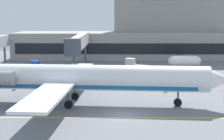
{
  "coord_description": "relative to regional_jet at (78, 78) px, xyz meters",
  "views": [
    {
      "loc": [
        -0.89,
        -32.8,
        10.19
      ],
      "look_at": [
        -1.36,
        10.01,
        3.0
      ],
      "focal_mm": 52.93,
      "sensor_mm": 36.0,
      "label": 1
    }
  ],
  "objects": [
    {
      "name": "ground",
      "position": [
        5.13,
        -4.05,
        -3.15
      ],
      "size": [
        120.0,
        120.0,
        0.11
      ],
      "color": "slate"
    },
    {
      "name": "safety_cone_delta",
      "position": [
        -9.66,
        6.97,
        -2.85
      ],
      "size": [
        0.47,
        0.47,
        0.55
      ],
      "color": "orange",
      "rests_on": "ground"
    },
    {
      "name": "belt_loader",
      "position": [
        -10.53,
        23.84,
        -2.25
      ],
      "size": [
        2.49,
        3.62,
        1.83
      ],
      "color": "#1E4CB2",
      "rests_on": "ground"
    },
    {
      "name": "jet_bridge_east",
      "position": [
        -2.35,
        23.45,
        2.12
      ],
      "size": [
        2.4,
        23.48,
        6.59
      ],
      "color": "silver",
      "rests_on": "ground"
    },
    {
      "name": "safety_cone_bravo",
      "position": [
        -12.25,
        8.97,
        -2.85
      ],
      "size": [
        0.47,
        0.47,
        0.55
      ],
      "color": "orange",
      "rests_on": "ground"
    },
    {
      "name": "fuel_tank",
      "position": [
        17.59,
        26.46,
        -1.76
      ],
      "size": [
        6.34,
        2.16,
        2.37
      ],
      "color": "white",
      "rests_on": "ground"
    },
    {
      "name": "pushback_tractor",
      "position": [
        7.66,
        23.48,
        -2.1
      ],
      "size": [
        4.26,
        2.97,
        2.21
      ],
      "color": "silver",
      "rests_on": "ground"
    },
    {
      "name": "baggage_tug",
      "position": [
        -0.61,
        11.51,
        -2.12
      ],
      "size": [
        3.09,
        3.73,
        2.16
      ],
      "color": "#19389E",
      "rests_on": "ground"
    },
    {
      "name": "safety_cone_alpha",
      "position": [
        10.9,
        6.06,
        -2.85
      ],
      "size": [
        0.47,
        0.47,
        0.55
      ],
      "color": "orange",
      "rests_on": "ground"
    },
    {
      "name": "terminal_building",
      "position": [
        12.73,
        42.88,
        3.3
      ],
      "size": [
        58.78,
        12.95,
        17.82
      ],
      "color": "gray",
      "rests_on": "ground"
    },
    {
      "name": "regional_jet",
      "position": [
        0.0,
        0.0,
        0.0
      ],
      "size": [
        34.0,
        25.64,
        8.6
      ],
      "color": "white",
      "rests_on": "ground"
    }
  ]
}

